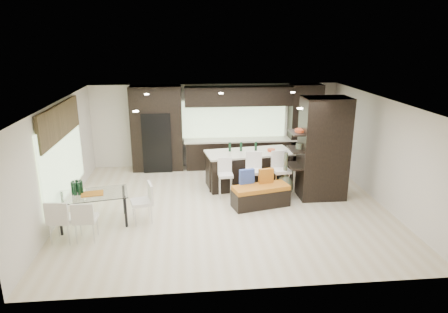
{
  "coord_description": "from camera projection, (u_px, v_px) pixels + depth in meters",
  "views": [
    {
      "loc": [
        -0.94,
        -9.35,
        4.21
      ],
      "look_at": [
        0.0,
        0.6,
        1.15
      ],
      "focal_mm": 32.0,
      "sensor_mm": 36.0,
      "label": 1
    }
  ],
  "objects": [
    {
      "name": "stone_accent",
      "position": [
        60.0,
        121.0,
        9.4
      ],
      "size": [
        0.08,
        3.0,
        0.8
      ],
      "primitive_type": "cube",
      "color": "brown",
      "rests_on": "left_wall"
    },
    {
      "name": "window_back",
      "position": [
        234.0,
        119.0,
        13.11
      ],
      "size": [
        3.4,
        0.04,
        1.2
      ],
      "primitive_type": "cube",
      "color": "#B2D199",
      "rests_on": "back_wall"
    },
    {
      "name": "ceiling",
      "position": [
        226.0,
        101.0,
        9.43
      ],
      "size": [
        8.0,
        7.0,
        0.02
      ],
      "primitive_type": "cube",
      "color": "white",
      "rests_on": "ground"
    },
    {
      "name": "floor_vase",
      "position": [
        285.0,
        175.0,
        10.62
      ],
      "size": [
        0.52,
        0.52,
        1.25
      ],
      "primitive_type": null,
      "rotation": [
        0.0,
        0.0,
        -0.15
      ],
      "color": "#48513A",
      "rests_on": "ground"
    },
    {
      "name": "chair_far",
      "position": [
        62.0,
        222.0,
        8.37
      ],
      "size": [
        0.54,
        0.54,
        0.89
      ],
      "primitive_type": "cube",
      "rotation": [
        0.0,
        0.0,
        -0.12
      ],
      "color": "silver",
      "rests_on": "ground"
    },
    {
      "name": "back_wall",
      "position": [
        216.0,
        125.0,
        13.16
      ],
      "size": [
        8.0,
        0.02,
        2.7
      ],
      "primitive_type": "cube",
      "color": "beige",
      "rests_on": "ground"
    },
    {
      "name": "right_wall",
      "position": [
        382.0,
        152.0,
        10.19
      ],
      "size": [
        0.02,
        7.0,
        2.7
      ],
      "primitive_type": "cube",
      "color": "beige",
      "rests_on": "ground"
    },
    {
      "name": "stool_left",
      "position": [
        226.0,
        182.0,
        10.67
      ],
      "size": [
        0.39,
        0.39,
        0.86
      ],
      "primitive_type": "cube",
      "rotation": [
        0.0,
        0.0,
        0.03
      ],
      "color": "silver",
      "rests_on": "ground"
    },
    {
      "name": "window_left",
      "position": [
        63.0,
        158.0,
        9.66
      ],
      "size": [
        0.04,
        3.2,
        1.9
      ],
      "primitive_type": "cube",
      "color": "#B2D199",
      "rests_on": "left_wall"
    },
    {
      "name": "stool_right",
      "position": [
        281.0,
        178.0,
        10.77
      ],
      "size": [
        0.5,
        0.5,
        0.99
      ],
      "primitive_type": "cube",
      "rotation": [
        0.0,
        0.0,
        0.15
      ],
      "color": "silver",
      "rests_on": "ground"
    },
    {
      "name": "bench",
      "position": [
        261.0,
        196.0,
        10.15
      ],
      "size": [
        1.53,
        0.88,
        0.55
      ],
      "primitive_type": "cube",
      "rotation": [
        0.0,
        0.0,
        0.24
      ],
      "color": "black",
      "rests_on": "ground"
    },
    {
      "name": "ground",
      "position": [
        226.0,
        206.0,
        10.22
      ],
      "size": [
        8.0,
        8.0,
        0.0
      ],
      "primitive_type": "plane",
      "color": "beige",
      "rests_on": "ground"
    },
    {
      "name": "partition_column",
      "position": [
        323.0,
        149.0,
        10.44
      ],
      "size": [
        1.2,
        0.8,
        2.7
      ],
      "primitive_type": "cube",
      "color": "black",
      "rests_on": "ground"
    },
    {
      "name": "dining_table",
      "position": [
        94.0,
        209.0,
        9.16
      ],
      "size": [
        1.68,
        1.15,
        0.74
      ],
      "primitive_type": "cube",
      "rotation": [
        0.0,
        0.0,
        0.19
      ],
      "color": "white",
      "rests_on": "ground"
    },
    {
      "name": "stool_mid",
      "position": [
        253.0,
        179.0,
        10.7
      ],
      "size": [
        0.5,
        0.5,
        0.99
      ],
      "primitive_type": "cube",
      "rotation": [
        0.0,
        0.0,
        -0.16
      ],
      "color": "silver",
      "rests_on": "ground"
    },
    {
      "name": "refrigerator",
      "position": [
        157.0,
        141.0,
        12.74
      ],
      "size": [
        0.9,
        0.68,
        1.9
      ],
      "primitive_type": "cube",
      "color": "black",
      "rests_on": "ground"
    },
    {
      "name": "chair_end",
      "position": [
        142.0,
        205.0,
        9.24
      ],
      "size": [
        0.57,
        0.57,
        0.87
      ],
      "primitive_type": "cube",
      "rotation": [
        0.0,
        0.0,
        1.83
      ],
      "color": "silver",
      "rests_on": "ground"
    },
    {
      "name": "kitchen_island",
      "position": [
        249.0,
        169.0,
        11.5
      ],
      "size": [
        2.57,
        1.39,
        1.02
      ],
      "primitive_type": "cube",
      "rotation": [
        0.0,
        0.0,
        0.14
      ],
      "color": "black",
      "rests_on": "ground"
    },
    {
      "name": "ceiling_spots",
      "position": [
        225.0,
        100.0,
        9.67
      ],
      "size": [
        4.0,
        3.0,
        0.02
      ],
      "primitive_type": "cube",
      "color": "white",
      "rests_on": "ceiling"
    },
    {
      "name": "chair_near",
      "position": [
        86.0,
        222.0,
        8.44
      ],
      "size": [
        0.46,
        0.46,
        0.84
      ],
      "primitive_type": "cube",
      "rotation": [
        0.0,
        0.0,
        -0.01
      ],
      "color": "silver",
      "rests_on": "ground"
    },
    {
      "name": "left_wall",
      "position": [
        59.0,
        160.0,
        9.46
      ],
      "size": [
        0.02,
        7.0,
        2.7
      ],
      "primitive_type": "cube",
      "color": "beige",
      "rests_on": "ground"
    },
    {
      "name": "back_cabinetry",
      "position": [
        232.0,
        127.0,
        12.89
      ],
      "size": [
        6.8,
        0.68,
        2.7
      ],
      "primitive_type": "cube",
      "color": "black",
      "rests_on": "ground"
    }
  ]
}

